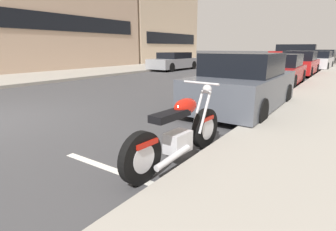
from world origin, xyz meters
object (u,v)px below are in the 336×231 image
(parked_car_at_intersection, at_px, (279,70))
(parked_car_across_street, at_px, (317,61))
(crossing_truck, at_px, (295,53))
(parked_car_near_corner, at_px, (324,58))
(car_opposite_curb, at_px, (174,61))
(parked_motorcycle, at_px, (179,134))
(parked_car_far_down_curb, at_px, (300,64))
(parked_car_behind_motorcycle, at_px, (243,85))

(parked_car_at_intersection, distance_m, parked_car_across_street, 11.14)
(parked_car_across_street, distance_m, crossing_truck, 10.24)
(parked_car_at_intersection, bearing_deg, parked_car_near_corner, -2.43)
(parked_car_across_street, relative_size, car_opposite_curb, 0.98)
(parked_motorcycle, distance_m, parked_car_near_corner, 26.79)
(crossing_truck, bearing_deg, parked_car_across_street, 105.58)
(parked_car_near_corner, distance_m, car_opposite_curb, 15.61)
(parked_car_at_intersection, height_order, parked_car_far_down_curb, parked_car_far_down_curb)
(parked_car_far_down_curb, distance_m, crossing_truck, 15.65)
(parked_motorcycle, distance_m, car_opposite_curb, 16.67)
(parked_car_behind_motorcycle, relative_size, parked_car_across_street, 0.88)
(parked_motorcycle, relative_size, parked_car_far_down_curb, 0.51)
(crossing_truck, xyz_separation_m, car_opposite_curb, (-16.57, 5.62, -0.41))
(parked_car_across_street, bearing_deg, car_opposite_curb, 129.52)
(parked_car_at_intersection, xyz_separation_m, car_opposite_curb, (4.27, 8.47, -0.02))
(parked_car_behind_motorcycle, height_order, parked_car_far_down_curb, parked_car_behind_motorcycle)
(car_opposite_curb, bearing_deg, crossing_truck, 161.96)
(parked_car_behind_motorcycle, bearing_deg, car_opposite_curb, 40.92)
(parked_motorcycle, distance_m, parked_car_at_intersection, 9.66)
(parked_car_behind_motorcycle, bearing_deg, parked_car_at_intersection, 3.22)
(parked_car_across_street, bearing_deg, parked_car_behind_motorcycle, -178.37)
(parked_car_at_intersection, xyz_separation_m, parked_car_far_down_curb, (5.46, 0.01, 0.04))
(parked_car_near_corner, xyz_separation_m, car_opposite_curb, (-12.89, 8.80, -0.06))
(crossing_truck, bearing_deg, parked_car_near_corner, 127.97)
(parked_motorcycle, height_order, parked_car_across_street, parked_car_across_street)
(parked_motorcycle, distance_m, crossing_truck, 30.69)
(parked_car_near_corner, relative_size, car_opposite_curb, 0.88)
(parked_car_at_intersection, height_order, car_opposite_curb, parked_car_at_intersection)
(parked_car_behind_motorcycle, height_order, crossing_truck, crossing_truck)
(crossing_truck, bearing_deg, parked_car_behind_motorcycle, 94.05)
(parked_car_across_street, height_order, parked_car_near_corner, parked_car_near_corner)
(parked_car_at_intersection, bearing_deg, car_opposite_curb, 61.92)
(parked_car_far_down_curb, distance_m, parked_car_across_street, 5.69)
(parked_car_behind_motorcycle, height_order, car_opposite_curb, parked_car_behind_motorcycle)
(parked_car_far_down_curb, bearing_deg, crossing_truck, 10.62)
(parked_car_near_corner, relative_size, crossing_truck, 0.72)
(parked_car_across_street, xyz_separation_m, car_opposite_curb, (-6.86, 8.85, -0.03))
(parked_car_across_street, bearing_deg, crossing_truck, 20.06)
(parked_car_behind_motorcycle, xyz_separation_m, parked_car_near_corner, (23.00, 0.02, -0.01))
(parked_motorcycle, distance_m, parked_car_across_street, 20.77)
(parked_car_far_down_curb, relative_size, parked_car_across_street, 0.96)
(parked_car_at_intersection, relative_size, parked_car_across_street, 0.91)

